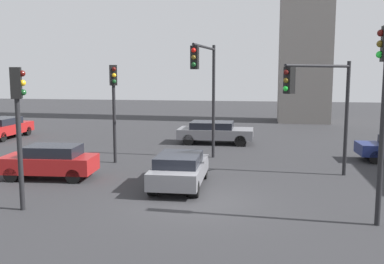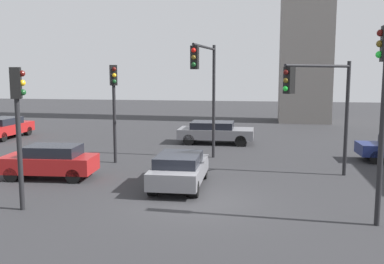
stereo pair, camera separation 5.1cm
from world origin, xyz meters
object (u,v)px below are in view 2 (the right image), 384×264
Objects in this scene: car_2 at (4,127)px; traffic_light_3 at (206,77)px; traffic_light_1 at (114,95)px; car_0 at (50,161)px; car_3 at (180,169)px; traffic_light_0 at (18,111)px; car_5 at (215,132)px; traffic_light_2 at (320,95)px; traffic_light_4 at (384,90)px.

traffic_light_3 is at bearing -112.61° from car_2.
traffic_light_1 is 4.77m from car_0.
car_3 is at bearing -125.96° from car_2.
traffic_light_0 is 1.11× the size of car_3.
traffic_light_2 is at bearing -60.90° from car_5.
traffic_light_4 reaches higher than traffic_light_2.
traffic_light_4 is (6.18, -7.67, -0.27)m from traffic_light_3.
traffic_light_2 is 5.12m from traffic_light_4.
car_3 is at bearing 13.71° from traffic_light_1.
traffic_light_0 is 11.22m from traffic_light_4.
traffic_light_3 reaches higher than car_3.
traffic_light_0 is 0.98× the size of car_5.
traffic_light_0 is 1.16× the size of car_0.
traffic_light_2 is at bearing -75.16° from traffic_light_4.
traffic_light_2 is at bearing -74.76° from car_3.
car_0 is 0.89× the size of car_2.
car_5 is (5.92, 10.42, 0.01)m from car_0.
traffic_light_4 is 1.38× the size of car_3.
traffic_light_4 is 1.28× the size of car_2.
car_0 is 0.96× the size of car_3.
car_0 is 5.76m from car_3.
car_0 is 11.99m from car_5.
traffic_light_4 is at bearing -66.21° from car_5.
traffic_light_1 is 12.55m from car_2.
traffic_light_3 is 1.02× the size of traffic_light_4.
car_3 is (-5.46, -1.62, -2.91)m from traffic_light_2.
traffic_light_2 is 6.40m from car_3.
traffic_light_1 is 1.03× the size of car_5.
traffic_light_1 is 6.38m from car_3.
traffic_light_4 is 1.22× the size of car_5.
car_0 is (-11.20, -1.14, -2.88)m from traffic_light_2.
traffic_light_1 is 0.84× the size of traffic_light_4.
car_3 is at bearing -91.48° from car_5.
car_3 is at bearing -25.16° from traffic_light_4.
car_2 is (-10.33, 6.62, -2.65)m from traffic_light_1.
car_0 is at bearing -139.04° from car_2.
traffic_light_0 is at bearing 101.49° from car_0.
traffic_light_3 is at bearing 35.67° from traffic_light_0.
traffic_light_0 is 0.96× the size of traffic_light_1.
traffic_light_2 is 1.05× the size of car_5.
car_2 is at bearing -53.77° from car_0.
traffic_light_0 is at bearing -34.89° from traffic_light_1.
traffic_light_4 is at bearing 43.73° from traffic_light_3.
traffic_light_2 reaches higher than traffic_light_0.
traffic_light_4 is at bearing 23.84° from traffic_light_1.
traffic_light_3 is (5.02, 8.02, 1.00)m from traffic_light_0.
traffic_light_3 is at bearing 61.57° from traffic_light_1.
traffic_light_1 reaches higher than car_3.
traffic_light_0 is 0.94× the size of traffic_light_2.
traffic_light_0 is 7.80m from traffic_light_1.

